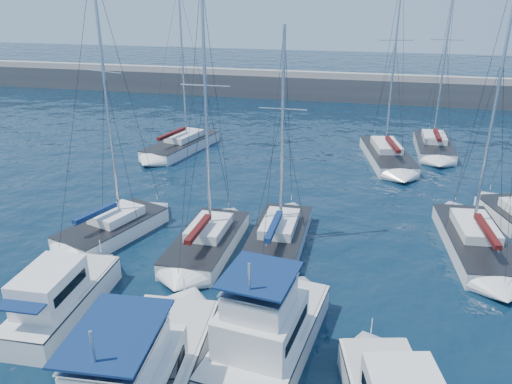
% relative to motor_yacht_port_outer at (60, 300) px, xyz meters
% --- Properties ---
extents(ground, '(220.00, 220.00, 0.00)m').
position_rel_motor_yacht_port_outer_xyz_m(ground, '(9.38, 1.40, -0.94)').
color(ground, black).
rests_on(ground, ground).
extents(breakwater, '(160.00, 6.00, 4.45)m').
position_rel_motor_yacht_port_outer_xyz_m(breakwater, '(9.38, 53.40, 0.11)').
color(breakwater, '#424244').
rests_on(breakwater, ground).
extents(motor_yacht_port_outer, '(2.77, 6.97, 3.20)m').
position_rel_motor_yacht_port_outer_xyz_m(motor_yacht_port_outer, '(0.00, 0.00, 0.00)').
color(motor_yacht_port_outer, silver).
rests_on(motor_yacht_port_outer, ground).
extents(motor_yacht_stbd_inner, '(4.25, 7.92, 4.69)m').
position_rel_motor_yacht_port_outer_xyz_m(motor_yacht_stbd_inner, '(9.53, -0.36, 0.19)').
color(motor_yacht_stbd_inner, silver).
rests_on(motor_yacht_stbd_inner, ground).
extents(sailboat_mid_a, '(4.97, 7.35, 15.57)m').
position_rel_motor_yacht_port_outer_xyz_m(sailboat_mid_a, '(-1.75, 7.99, -0.39)').
color(sailboat_mid_a, silver).
rests_on(sailboat_mid_a, ground).
extents(sailboat_mid_b, '(3.13, 7.43, 14.81)m').
position_rel_motor_yacht_port_outer_xyz_m(sailboat_mid_b, '(4.35, 7.58, -0.41)').
color(sailboat_mid_b, silver).
rests_on(sailboat_mid_b, ground).
extents(sailboat_mid_c, '(3.02, 8.07, 12.58)m').
position_rel_motor_yacht_port_outer_xyz_m(sailboat_mid_c, '(8.20, 8.94, -0.44)').
color(sailboat_mid_c, silver).
rests_on(sailboat_mid_c, ground).
extents(sailboat_mid_d, '(4.01, 9.03, 17.19)m').
position_rel_motor_yacht_port_outer_xyz_m(sailboat_mid_d, '(19.23, 11.15, -0.40)').
color(sailboat_mid_d, silver).
rests_on(sailboat_mid_d, ground).
extents(sailboat_back_a, '(4.90, 9.36, 14.72)m').
position_rel_motor_yacht_port_outer_xyz_m(sailboat_back_a, '(-4.10, 25.36, -0.43)').
color(sailboat_back_a, silver).
rests_on(sailboat_back_a, ground).
extents(sailboat_back_b, '(5.05, 9.79, 16.14)m').
position_rel_motor_yacht_port_outer_xyz_m(sailboat_back_b, '(14.40, 26.58, -0.42)').
color(sailboat_back_b, silver).
rests_on(sailboat_back_b, ground).
extents(sailboat_back_c, '(3.19, 8.02, 15.82)m').
position_rel_motor_yacht_port_outer_xyz_m(sailboat_back_c, '(18.59, 30.33, -0.41)').
color(sailboat_back_c, silver).
rests_on(sailboat_back_c, ground).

